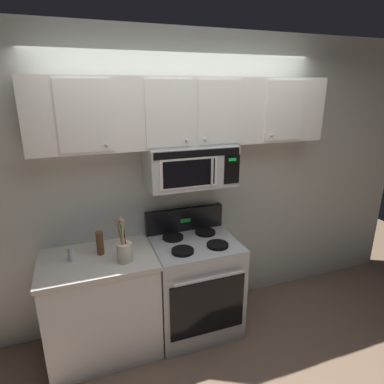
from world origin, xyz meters
TOP-DOWN VIEW (x-y plane):
  - ground_plane at (0.00, 0.00)m, footprint 8.00×8.00m
  - back_wall at (0.00, 0.79)m, footprint 5.20×0.10m
  - stove_range at (0.00, 0.42)m, footprint 0.76×0.69m
  - over_range_microwave at (-0.00, 0.54)m, footprint 0.76×0.43m
  - upper_cabinets at (-0.00, 0.57)m, footprint 2.50×0.36m
  - counter_segment at (-0.84, 0.43)m, footprint 0.93×0.65m
  - utensil_crock_cream at (-0.64, 0.30)m, footprint 0.12×0.12m
  - salt_shaker at (-1.03, 0.45)m, footprint 0.05×0.05m
  - pepper_mill at (-0.81, 0.48)m, footprint 0.06×0.06m

SIDE VIEW (x-z plane):
  - ground_plane at x=0.00m, z-range 0.00..0.00m
  - counter_segment at x=-0.84m, z-range 0.00..0.90m
  - stove_range at x=0.00m, z-range -0.09..1.03m
  - salt_shaker at x=-1.03m, z-range 0.90..1.02m
  - pepper_mill at x=-0.81m, z-range 0.90..1.10m
  - utensil_crock_cream at x=-0.64m, z-range 0.82..1.19m
  - back_wall at x=0.00m, z-range 0.00..2.70m
  - over_range_microwave at x=0.00m, z-range 1.40..1.75m
  - upper_cabinets at x=0.00m, z-range 1.75..2.30m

